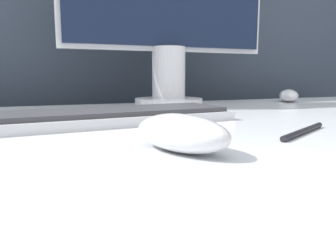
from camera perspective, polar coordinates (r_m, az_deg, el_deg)
name	(u,v)px	position (r m, az deg, el deg)	size (l,w,h in m)	color
partition_panel	(68,101)	(1.09, -16.98, 4.21)	(5.00, 0.03, 1.47)	#333D4C
computer_mouse_near	(181,133)	(0.35, 2.24, -1.19)	(0.10, 0.14, 0.04)	silver
keyboard	(116,116)	(0.57, -9.09, 1.72)	(0.42, 0.17, 0.02)	silver
computer_mouse_far	(289,96)	(1.09, 20.27, 4.99)	(0.12, 0.14, 0.04)	white
pen	(304,131)	(0.49, 22.54, -0.82)	(0.14, 0.08, 0.01)	black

